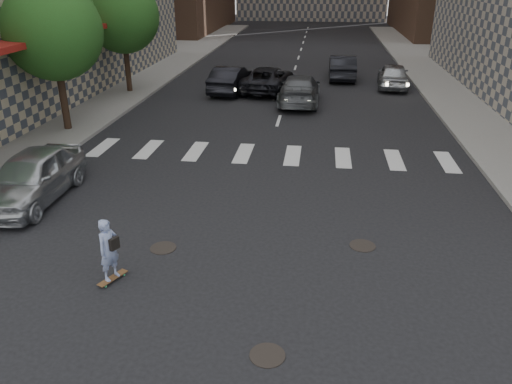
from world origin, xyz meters
TOP-DOWN VIEW (x-y plane):
  - ground at (0.00, 0.00)m, footprint 160.00×160.00m
  - sidewalk_left at (-14.50, 20.00)m, footprint 13.00×80.00m
  - tree_b at (-9.45, 11.14)m, footprint 4.20×4.20m
  - tree_c at (-9.45, 19.14)m, footprint 4.20×4.20m
  - manhole_a at (1.20, -2.50)m, footprint 0.70×0.70m
  - manhole_b at (-2.00, 1.20)m, footprint 0.70×0.70m
  - manhole_c at (3.30, 2.00)m, footprint 0.70×0.70m
  - skateboarder at (-2.74, -0.43)m, footprint 0.57×0.82m
  - silver_sedan at (-7.00, 3.68)m, footprint 1.98×4.77m
  - traffic_car_a at (-3.45, 20.00)m, footprint 2.12×4.94m
  - traffic_car_b at (0.84, 17.69)m, footprint 2.28×5.45m
  - traffic_car_c at (-1.24, 20.48)m, footprint 3.08×5.67m
  - traffic_car_d at (6.50, 22.62)m, footprint 2.20×4.68m
  - traffic_car_e at (3.39, 25.03)m, footprint 1.75×4.94m

SIDE VIEW (x-z plane):
  - ground at x=0.00m, z-range 0.00..0.00m
  - manhole_a at x=1.20m, z-range 0.00..0.02m
  - manhole_b at x=-2.00m, z-range 0.00..0.02m
  - manhole_c at x=3.30m, z-range 0.00..0.02m
  - sidewalk_left at x=-14.50m, z-range 0.00..0.15m
  - traffic_car_c at x=-1.24m, z-range 0.00..1.51m
  - traffic_car_d at x=6.50m, z-range 0.00..1.55m
  - traffic_car_b at x=0.84m, z-range 0.00..1.57m
  - traffic_car_a at x=-3.45m, z-range 0.00..1.58m
  - silver_sedan at x=-7.00m, z-range 0.00..1.62m
  - traffic_car_e at x=3.39m, z-range 0.00..1.62m
  - skateboarder at x=-2.74m, z-range 0.04..1.66m
  - tree_b at x=-9.45m, z-range 1.35..7.95m
  - tree_c at x=-9.45m, z-range 1.35..7.95m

